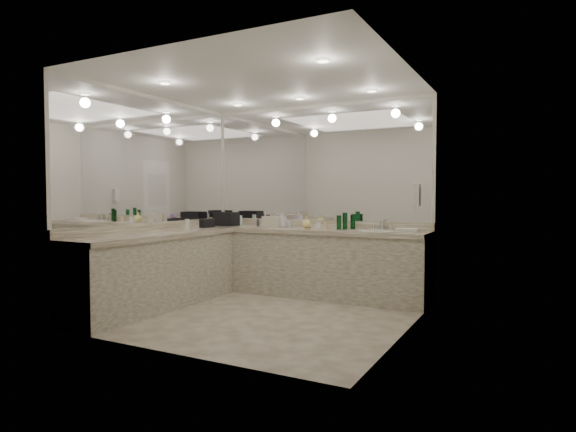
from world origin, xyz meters
The scene contains 35 objects.
floor centered at (0.00, 0.00, 0.00)m, with size 3.20×3.20×0.00m, color beige.
ceiling centered at (0.00, 0.00, 2.60)m, with size 3.20×3.20×0.00m, color white.
wall_back centered at (0.00, 1.50, 1.30)m, with size 3.20×0.02×2.60m, color beige.
wall_left centered at (-1.60, 0.00, 1.30)m, with size 0.02×3.00×2.60m, color beige.
wall_right centered at (1.60, 0.00, 1.30)m, with size 0.02×3.00×2.60m, color beige.
vanity_back_base centered at (0.00, 1.20, 0.42)m, with size 3.20×0.60×0.84m, color beige.
vanity_back_top centered at (0.00, 1.19, 0.87)m, with size 3.20×0.64×0.06m, color beige.
vanity_left_base centered at (-1.30, -0.30, 0.42)m, with size 0.60×2.40×0.84m, color beige.
vanity_left_top centered at (-1.29, -0.30, 0.87)m, with size 0.64×2.42×0.06m, color beige.
backsplash_back centered at (0.00, 1.48, 0.95)m, with size 3.20×0.04×0.10m, color beige.
backsplash_left centered at (-1.58, 0.00, 0.95)m, with size 0.04×3.00×0.10m, color beige.
mirror_back centered at (0.00, 1.49, 1.77)m, with size 3.12×0.01×1.55m, color white.
mirror_left centered at (-1.59, 0.00, 1.77)m, with size 0.01×2.92×1.55m, color white.
sink centered at (0.95, 1.20, 0.90)m, with size 0.44×0.44×0.03m, color white.
faucet centered at (0.95, 1.41, 0.97)m, with size 0.24×0.16×0.14m, color silver.
wall_phone centered at (1.56, 0.70, 1.35)m, with size 0.06×0.10×0.24m, color white.
door centered at (1.59, -0.50, 1.05)m, with size 0.02×0.82×2.10m, color white.
black_toiletry_bag centered at (-1.29, 1.15, 1.00)m, with size 0.34×0.21×0.19m, color black.
black_bag_spill centered at (-1.30, 0.71, 0.96)m, with size 0.10×0.21×0.12m, color black.
cream_cosmetic_case centered at (-0.54, 1.19, 0.98)m, with size 0.27×0.16×0.15m, color beige.
hand_towel centered at (1.32, 1.21, 0.92)m, with size 0.26×0.17×0.04m, color white.
lotion_left centered at (-1.30, 0.28, 0.97)m, with size 0.06×0.06×0.13m, color white.
soap_bottle_a centered at (-0.67, 1.21, 1.00)m, with size 0.07×0.07×0.19m, color silver.
soap_bottle_b centered at (-0.42, 1.23, 1.01)m, with size 0.10×0.10×0.22m, color silver.
soap_bottle_c centered at (-0.05, 1.26, 0.98)m, with size 0.13×0.13×0.16m, color #E3D579.
green_bottle_0 centered at (0.58, 1.34, 1.00)m, with size 0.07×0.07×0.19m, color #0F5323.
green_bottle_1 centered at (0.51, 1.24, 1.01)m, with size 0.06×0.06×0.22m, color #0F5323.
green_bottle_2 centered at (0.44, 1.21, 0.99)m, with size 0.06×0.06×0.18m, color #0F5323.
amenity_bottle_0 centered at (0.10, 1.25, 0.93)m, with size 0.05×0.05×0.06m, color white.
amenity_bottle_1 centered at (-1.14, 1.29, 0.97)m, with size 0.06×0.06×0.15m, color silver.
amenity_bottle_2 centered at (0.25, 1.19, 0.95)m, with size 0.05×0.05×0.09m, color #E0B28C.
amenity_bottle_3 centered at (-0.71, 1.32, 0.97)m, with size 0.06×0.06×0.14m, color #9966B2.
amenity_bottle_4 centered at (-0.34, 1.29, 0.94)m, with size 0.05×0.05×0.08m, color silver.
amenity_bottle_5 centered at (0.12, 1.28, 0.94)m, with size 0.06×0.06×0.08m, color white.
amenity_bottle_6 centered at (-0.82, 1.26, 0.95)m, with size 0.04×0.04×0.10m, color #3F3F4C.
Camera 1 is at (2.74, -4.62, 1.35)m, focal length 30.00 mm.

